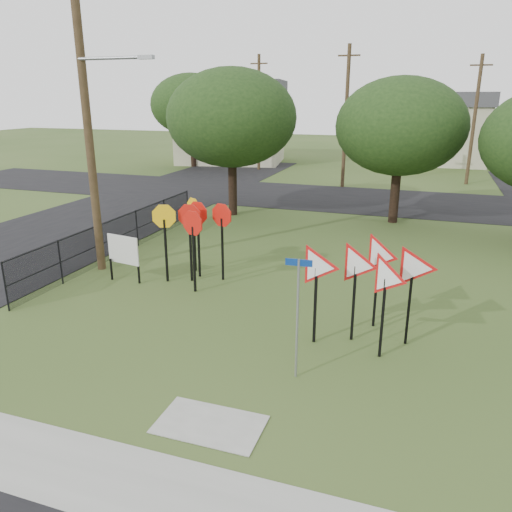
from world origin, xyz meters
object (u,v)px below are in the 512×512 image
(stop_sign_cluster, at_px, (194,224))
(info_board, at_px, (123,251))
(street_name_sign, at_px, (298,311))
(yield_sign_cluster, at_px, (370,270))

(stop_sign_cluster, bearing_deg, info_board, -156.99)
(info_board, bearing_deg, street_name_sign, -29.48)
(info_board, bearing_deg, yield_sign_cluster, -11.85)
(stop_sign_cluster, relative_size, yield_sign_cluster, 0.79)
(street_name_sign, xyz_separation_m, stop_sign_cluster, (-4.73, 4.79, 0.35))
(street_name_sign, distance_m, stop_sign_cluster, 6.74)
(street_name_sign, distance_m, yield_sign_cluster, 2.52)
(stop_sign_cluster, height_order, info_board, stop_sign_cluster)
(yield_sign_cluster, relative_size, info_board, 2.10)
(street_name_sign, relative_size, yield_sign_cluster, 0.82)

